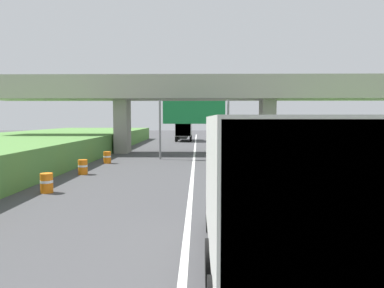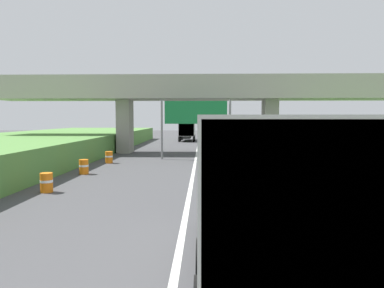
{
  "view_description": "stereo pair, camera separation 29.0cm",
  "coord_description": "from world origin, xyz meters",
  "px_view_note": "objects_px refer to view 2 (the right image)",
  "views": [
    {
      "loc": [
        0.32,
        -0.37,
        3.39
      ],
      "look_at": [
        0.0,
        18.73,
        2.0
      ],
      "focal_mm": 32.55,
      "sensor_mm": 36.0,
      "label": 1
    },
    {
      "loc": [
        0.61,
        -0.37,
        3.39
      ],
      "look_at": [
        0.0,
        18.73,
        2.0
      ],
      "focal_mm": 32.55,
      "sensor_mm": 36.0,
      "label": 2
    }
  ],
  "objects_px": {
    "truck_white": "(253,187)",
    "construction_barrel_4": "(109,157)",
    "truck_green": "(187,128)",
    "overhead_highway_sign": "(196,116)",
    "car_black": "(233,136)",
    "construction_barrel_2": "(46,182)",
    "construction_barrel_3": "(84,167)"
  },
  "relations": [
    {
      "from": "overhead_highway_sign",
      "to": "construction_barrel_4",
      "type": "bearing_deg",
      "value": -156.65
    },
    {
      "from": "construction_barrel_2",
      "to": "construction_barrel_3",
      "type": "xyz_separation_m",
      "value": [
        -0.08,
        5.28,
        0.0
      ]
    },
    {
      "from": "truck_white",
      "to": "construction_barrel_2",
      "type": "height_order",
      "value": "truck_white"
    },
    {
      "from": "car_black",
      "to": "truck_green",
      "type": "bearing_deg",
      "value": 153.96
    },
    {
      "from": "truck_white",
      "to": "construction_barrel_4",
      "type": "height_order",
      "value": "truck_white"
    },
    {
      "from": "truck_white",
      "to": "construction_barrel_2",
      "type": "relative_size",
      "value": 8.11
    },
    {
      "from": "overhead_highway_sign",
      "to": "car_black",
      "type": "xyz_separation_m",
      "value": [
        4.92,
        21.01,
        -2.77
      ]
    },
    {
      "from": "truck_green",
      "to": "construction_barrel_4",
      "type": "xyz_separation_m",
      "value": [
        -4.77,
        -27.13,
        -1.47
      ]
    },
    {
      "from": "construction_barrel_3",
      "to": "overhead_highway_sign",
      "type": "bearing_deg",
      "value": 50.48
    },
    {
      "from": "construction_barrel_2",
      "to": "truck_white",
      "type": "bearing_deg",
      "value": -44.64
    },
    {
      "from": "overhead_highway_sign",
      "to": "car_black",
      "type": "distance_m",
      "value": 21.76
    },
    {
      "from": "construction_barrel_3",
      "to": "construction_barrel_4",
      "type": "xyz_separation_m",
      "value": [
        0.12,
        5.28,
        0.0
      ]
    },
    {
      "from": "construction_barrel_3",
      "to": "construction_barrel_4",
      "type": "distance_m",
      "value": 5.28
    },
    {
      "from": "truck_green",
      "to": "car_black",
      "type": "xyz_separation_m",
      "value": [
        6.72,
        -3.28,
        -1.08
      ]
    },
    {
      "from": "overhead_highway_sign",
      "to": "construction_barrel_3",
      "type": "bearing_deg",
      "value": -129.52
    },
    {
      "from": "overhead_highway_sign",
      "to": "truck_white",
      "type": "relative_size",
      "value": 0.81
    },
    {
      "from": "overhead_highway_sign",
      "to": "truck_green",
      "type": "distance_m",
      "value": 24.42
    },
    {
      "from": "truck_white",
      "to": "car_black",
      "type": "distance_m",
      "value": 42.74
    },
    {
      "from": "truck_green",
      "to": "truck_white",
      "type": "xyz_separation_m",
      "value": [
        3.49,
        -45.89,
        0.0
      ]
    },
    {
      "from": "construction_barrel_2",
      "to": "construction_barrel_3",
      "type": "distance_m",
      "value": 5.28
    },
    {
      "from": "construction_barrel_2",
      "to": "overhead_highway_sign",
      "type": "bearing_deg",
      "value": 63.73
    },
    {
      "from": "car_black",
      "to": "construction_barrel_2",
      "type": "height_order",
      "value": "car_black"
    },
    {
      "from": "truck_green",
      "to": "construction_barrel_2",
      "type": "relative_size",
      "value": 8.11
    },
    {
      "from": "truck_white",
      "to": "overhead_highway_sign",
      "type": "bearing_deg",
      "value": 94.48
    },
    {
      "from": "car_black",
      "to": "construction_barrel_3",
      "type": "distance_m",
      "value": 31.36
    },
    {
      "from": "truck_white",
      "to": "construction_barrel_2",
      "type": "xyz_separation_m",
      "value": [
        -8.3,
        8.2,
        -1.47
      ]
    },
    {
      "from": "truck_green",
      "to": "construction_barrel_3",
      "type": "xyz_separation_m",
      "value": [
        -4.89,
        -32.41,
        -1.47
      ]
    },
    {
      "from": "truck_green",
      "to": "truck_white",
      "type": "height_order",
      "value": "same"
    },
    {
      "from": "truck_white",
      "to": "car_black",
      "type": "height_order",
      "value": "truck_white"
    },
    {
      "from": "car_black",
      "to": "construction_barrel_2",
      "type": "relative_size",
      "value": 4.56
    },
    {
      "from": "truck_green",
      "to": "overhead_highway_sign",
      "type": "bearing_deg",
      "value": -85.75
    },
    {
      "from": "overhead_highway_sign",
      "to": "construction_barrel_2",
      "type": "height_order",
      "value": "overhead_highway_sign"
    }
  ]
}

